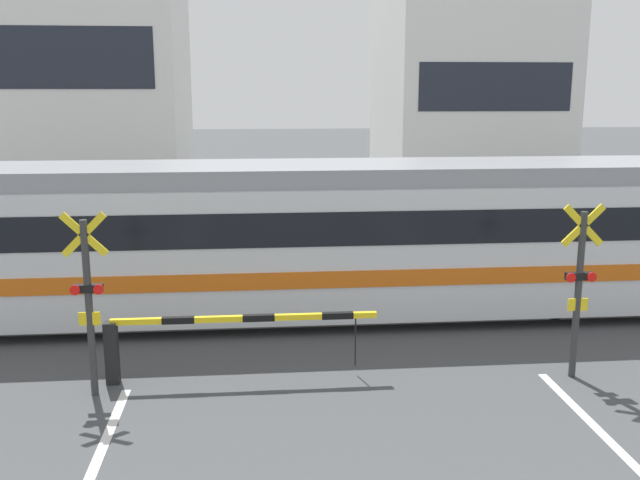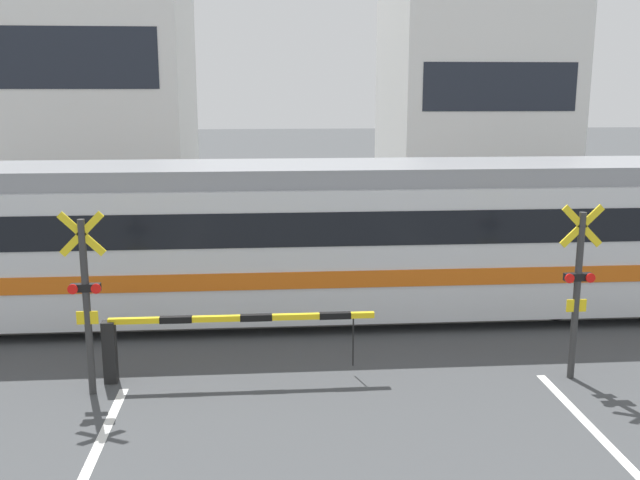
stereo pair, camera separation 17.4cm
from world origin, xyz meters
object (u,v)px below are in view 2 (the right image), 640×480
(crossing_barrier_far, at_px, (405,244))
(pedestrian, at_px, (309,221))
(crossing_signal_right, at_px, (577,285))
(commuter_train, at_px, (236,237))
(crossing_barrier_near, at_px, (187,333))
(crossing_signal_left, at_px, (86,296))

(crossing_barrier_far, distance_m, pedestrian, 3.27)
(crossing_signal_right, distance_m, pedestrian, 9.74)
(commuter_train, distance_m, crossing_signal_right, 6.56)
(crossing_barrier_near, relative_size, crossing_barrier_far, 1.00)
(crossing_signal_left, bearing_deg, crossing_barrier_near, 16.37)
(crossing_signal_left, distance_m, crossing_signal_right, 7.60)
(crossing_barrier_far, height_order, pedestrian, pedestrian)
(crossing_barrier_far, bearing_deg, commuter_train, -143.21)
(crossing_barrier_near, bearing_deg, pedestrian, 73.69)
(commuter_train, xyz_separation_m, crossing_barrier_near, (-0.69, -3.17, -0.89))
(commuter_train, xyz_separation_m, pedestrian, (1.82, 5.42, -0.70))
(commuter_train, relative_size, pedestrian, 12.24)
(crossing_barrier_near, bearing_deg, crossing_signal_left, -163.63)
(commuter_train, height_order, crossing_barrier_far, commuter_train)
(commuter_train, distance_m, crossing_barrier_far, 5.15)
(commuter_train, height_order, crossing_signal_left, commuter_train)
(crossing_barrier_near, bearing_deg, commuter_train, 77.69)
(commuter_train, distance_m, pedestrian, 5.76)
(crossing_barrier_far, height_order, crossing_signal_left, crossing_signal_left)
(commuter_train, height_order, pedestrian, commuter_train)
(crossing_signal_left, xyz_separation_m, crossing_signal_right, (7.60, 0.00, 0.00))
(crossing_barrier_near, height_order, crossing_signal_right, crossing_signal_right)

